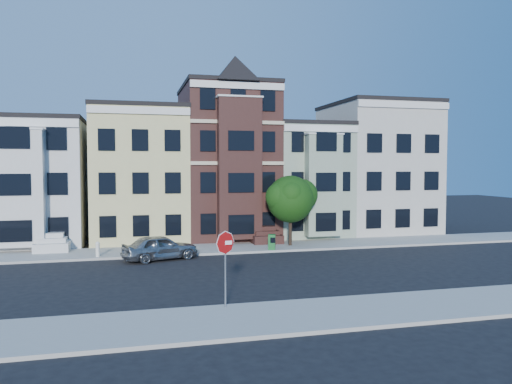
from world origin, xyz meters
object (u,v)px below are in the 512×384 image
object	(u,v)px
fire_hydrant	(98,251)
parked_car	(160,247)
stop_sign	(225,264)
street_tree	(290,202)
newspaper_box	(272,242)

from	to	relation	value
fire_hydrant	parked_car	bearing A→B (deg)	-18.61
fire_hydrant	stop_sign	bearing A→B (deg)	-66.31
parked_car	street_tree	bearing A→B (deg)	-92.37
parked_car	newspaper_box	xyz separation A→B (m)	(7.48, 1.10, -0.11)
parked_car	stop_sign	size ratio (longest dim) A/B	1.33
fire_hydrant	newspaper_box	bearing A→B (deg)	-0.84
stop_sign	newspaper_box	bearing A→B (deg)	57.31
street_tree	fire_hydrant	distance (m)	13.37
street_tree	newspaper_box	xyz separation A→B (m)	(-1.80, -1.50, -2.55)
parked_car	stop_sign	world-z (taller)	stop_sign
stop_sign	fire_hydrant	bearing A→B (deg)	104.76
newspaper_box	fire_hydrant	distance (m)	11.23
fire_hydrant	stop_sign	size ratio (longest dim) A/B	0.22
newspaper_box	parked_car	bearing A→B (deg)	-151.74
fire_hydrant	stop_sign	world-z (taller)	stop_sign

